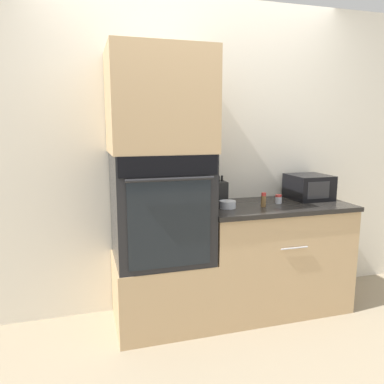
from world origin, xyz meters
name	(u,v)px	position (x,y,z in m)	size (l,w,h in m)	color
ground_plane	(219,335)	(0.00, 0.00, 0.00)	(12.00, 12.00, 0.00)	gray
wall_back	(194,157)	(0.00, 0.63, 1.25)	(8.00, 0.05, 2.50)	silver
oven_cabinet_base	(162,290)	(-0.35, 0.30, 0.26)	(0.71, 0.60, 0.52)	tan
wall_oven	(161,207)	(-0.35, 0.30, 0.92)	(0.68, 0.64, 0.79)	black
oven_cabinet_upper	(159,102)	(-0.35, 0.30, 1.67)	(0.71, 0.60, 0.71)	tan
counter_unit	(273,256)	(0.58, 0.30, 0.44)	(1.19, 0.63, 0.88)	tan
microwave	(309,187)	(0.96, 0.41, 0.99)	(0.32, 0.34, 0.21)	black
knife_block	(219,192)	(0.15, 0.44, 0.98)	(0.11, 0.15, 0.23)	black
bowl	(227,204)	(0.16, 0.26, 0.91)	(0.13, 0.13, 0.06)	silver
condiment_jar_near	(264,200)	(0.44, 0.22, 0.94)	(0.04, 0.04, 0.11)	brown
condiment_jar_mid	(278,199)	(0.61, 0.30, 0.92)	(0.06, 0.06, 0.07)	silver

